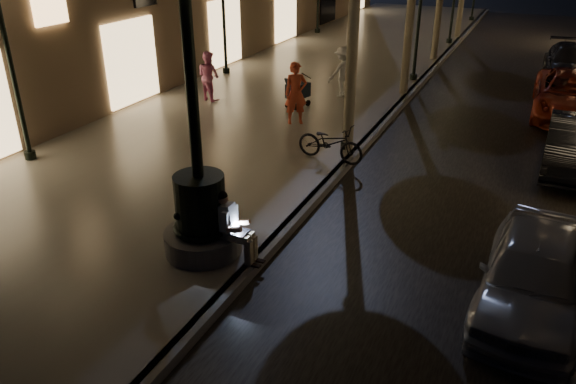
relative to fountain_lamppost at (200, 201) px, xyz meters
The scene contains 17 objects.
ground 13.09m from the fountain_lamppost, 85.60° to the left, with size 120.00×120.00×0.00m, color black.
cobble_lane 13.65m from the fountain_lamppost, 72.90° to the left, with size 6.00×45.00×0.02m, color black.
promenade 13.39m from the fountain_lamppost, 102.99° to the left, with size 8.00×45.00×0.20m, color slate.
curb_strip 13.09m from the fountain_lamppost, 85.60° to the left, with size 0.25×45.00×0.20m, color #59595B.
fountain_lamppost is the anchor object (origin of this frame).
seated_man_laptop 0.69m from the fountain_lamppost, ahead, with size 0.92×0.31×1.30m.
lamp_curb_a 6.37m from the fountain_lamppost, 83.35° to the left, with size 0.36×0.36×4.81m.
lamp_left_a 7.00m from the fountain_lamppost, 162.65° to the left, with size 0.36×0.36×4.81m.
stroller 9.11m from the fountain_lamppost, 102.33° to the left, with size 0.67×1.08×1.09m.
car_front 5.63m from the fountain_lamppost, ahead, with size 1.54×3.83×1.30m, color #9D9FA4.
car_second 9.70m from the fountain_lamppost, 50.20° to the left, with size 1.35×3.86×1.27m, color black.
car_third 13.60m from the fountain_lamppost, 62.86° to the left, with size 2.33×5.04×1.40m, color maroon.
car_rear 18.10m from the fountain_lamppost, 69.96° to the left, with size 1.93×4.74×1.38m, color #29282D.
pedestrian_red 7.49m from the fountain_lamppost, 100.39° to the left, with size 0.67×0.44×1.83m, color #BD3F25.
pedestrian_pink 9.78m from the fountain_lamppost, 120.61° to the left, with size 0.80×0.62×1.65m, color #D26F9B.
pedestrian_white 10.72m from the fountain_lamppost, 95.53° to the left, with size 1.10×0.63×1.71m, color silver.
bicycle 5.11m from the fountain_lamppost, 83.22° to the left, with size 0.62×1.79×0.94m, color black.
Camera 1 is at (4.03, -5.42, 5.63)m, focal length 35.00 mm.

